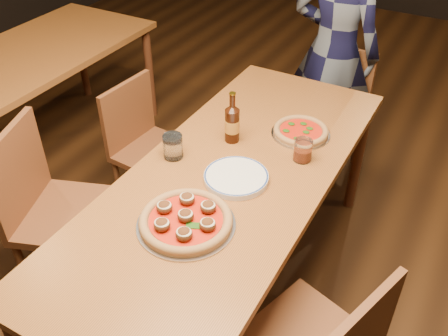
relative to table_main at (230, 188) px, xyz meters
The scene contains 13 objects.
ground 0.68m from the table_main, ahead, with size 9.00×9.00×0.00m, color black.
table_main is the anchor object (origin of this frame).
table_left 1.73m from the table_main, 169.99° to the left, with size 0.80×2.00×0.75m.
chair_main_nw 0.78m from the table_main, 154.77° to the right, with size 0.45×0.45×0.95m, color brown, non-canonical shape.
chair_main_sw 0.80m from the table_main, 152.13° to the left, with size 0.39×0.39×0.84m, color brown, non-canonical shape.
chair_end 1.27m from the table_main, 88.15° to the left, with size 0.39×0.39×0.84m, color brown, non-canonical shape.
pizza_meatball 0.37m from the table_main, 89.47° to the right, with size 0.38×0.38×0.07m.
pizza_margherita 0.47m from the table_main, 71.59° to the left, with size 0.28×0.28×0.04m.
plate_stack 0.10m from the table_main, 23.99° to the right, with size 0.27×0.27×0.03m, color white.
beer_bottle 0.31m from the table_main, 116.16° to the left, with size 0.07×0.07×0.25m.
water_glass 0.31m from the table_main, behind, with size 0.09×0.09×0.11m, color white.
amber_glass 0.36m from the table_main, 48.05° to the left, with size 0.08×0.08×0.10m, color maroon.
diner 1.36m from the table_main, 90.34° to the left, with size 0.57×0.37×1.56m, color black.
Camera 1 is at (0.80, -1.48, 2.07)m, focal length 40.00 mm.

